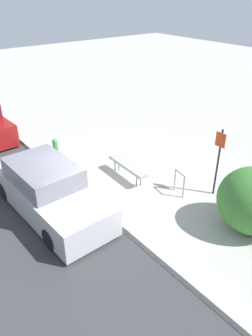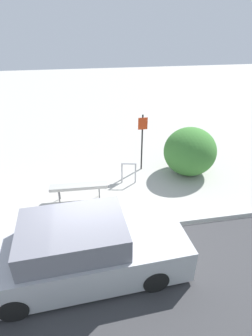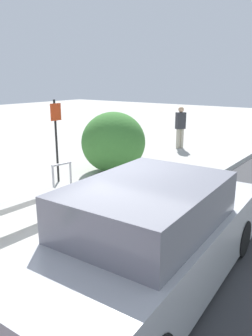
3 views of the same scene
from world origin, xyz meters
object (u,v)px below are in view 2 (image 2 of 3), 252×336
Objects in this scene: bench at (79,187)px; sign_post at (142,138)px; bike_rack at (129,171)px; parked_car_near at (82,252)px.

bench is 3.16m from sign_post.
parked_car_near is at bearing -115.57° from bike_rack.
bench is at bearing 87.82° from parked_car_near.
bench is 1.98m from bike_rack.
parked_car_near is (0.02, -3.05, 0.19)m from bench.
sign_post is at bearing 35.56° from bench.
parked_car_near is (-1.81, -3.79, 0.19)m from bike_rack.
sign_post is at bearing 59.33° from parked_car_near.
bike_rack is 0.17× the size of parked_car_near.
bike_rack is 1.46m from sign_post.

